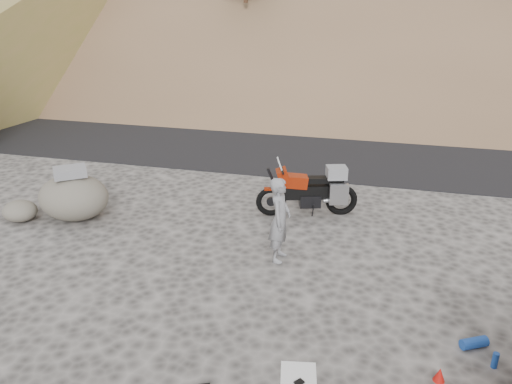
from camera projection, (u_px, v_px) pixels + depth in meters
ground at (259, 295)px, 8.34m from camera, size 140.00×140.00×0.00m
road at (324, 144)px, 16.42m from camera, size 120.00×7.00×0.05m
motorcycle at (312, 191)px, 11.07m from camera, size 2.23×1.04×1.36m
man at (279, 258)px, 9.45m from camera, size 0.41×0.61×1.63m
boulder at (74, 197)px, 10.92m from camera, size 1.94×1.83×1.18m
small_rock at (20, 211)px, 10.92m from camera, size 0.88×0.82×0.45m
gear_white_cloth at (298, 373)px, 6.63m from camera, size 0.54×0.49×0.02m
gear_blue_mat at (474, 343)px, 7.09m from camera, size 0.42×0.32×0.16m
gear_bottle at (495, 360)px, 6.70m from camera, size 0.09×0.09×0.23m
gear_funnel at (440, 375)px, 6.48m from camera, size 0.17×0.17×0.20m
gear_glove_b at (299, 383)px, 6.45m from camera, size 0.14×0.15×0.04m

